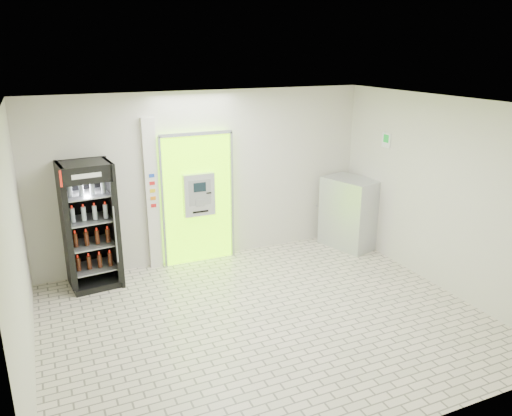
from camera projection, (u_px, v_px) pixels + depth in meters
ground at (265, 320)px, 7.05m from camera, size 6.00×6.00×0.00m
room_shell at (266, 195)px, 6.49m from camera, size 6.00×6.00×6.00m
atm_assembly at (197, 198)px, 8.72m from camera, size 1.30×0.24×2.33m
pillar at (152, 195)px, 8.41m from camera, size 0.22×0.11×2.60m
beverage_cooler at (90, 228)px, 7.85m from camera, size 0.83×0.77×2.02m
steel_cabinet at (350, 213)px, 9.53m from camera, size 0.94×1.15×1.34m
exit_sign at (386, 140)px, 8.78m from camera, size 0.02×0.22×0.26m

